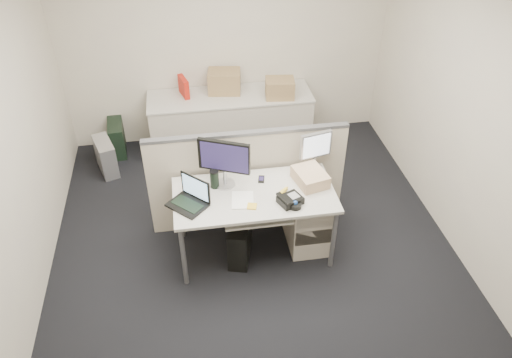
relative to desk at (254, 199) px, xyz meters
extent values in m
cube|color=black|center=(0.00, 0.00, -0.67)|extent=(4.00, 4.50, 0.01)
cube|color=beige|center=(0.00, 2.25, 0.69)|extent=(4.00, 0.02, 2.70)
cube|color=beige|center=(-2.00, 0.00, 0.69)|extent=(0.02, 4.50, 2.70)
cube|color=beige|center=(2.00, 0.00, 0.69)|extent=(0.02, 4.50, 2.70)
cube|color=#AFABA3|center=(0.00, 0.00, 0.05)|extent=(1.50, 0.75, 0.03)
cylinder|color=slate|center=(-0.70, -0.33, -0.31)|extent=(0.04, 0.04, 0.70)
cylinder|color=slate|center=(-0.70, 0.33, -0.31)|extent=(0.04, 0.04, 0.70)
cylinder|color=slate|center=(0.70, -0.33, -0.31)|extent=(0.04, 0.04, 0.70)
cylinder|color=slate|center=(0.70, 0.33, -0.31)|extent=(0.04, 0.04, 0.70)
cube|color=#AFABA3|center=(0.00, -0.18, -0.04)|extent=(0.62, 0.32, 0.02)
cube|color=#B1A899|center=(0.55, 0.05, -0.34)|extent=(0.40, 0.55, 0.65)
cube|color=#BCAB96|center=(0.00, 0.45, -0.11)|extent=(2.00, 0.06, 1.10)
cube|color=#B1A899|center=(0.00, 1.93, -0.30)|extent=(2.00, 0.60, 0.72)
cube|color=black|center=(-0.25, 0.18, 0.31)|extent=(0.52, 0.37, 0.49)
cube|color=#B7B7BC|center=(0.65, 0.32, 0.26)|extent=(0.35, 0.23, 0.39)
cube|color=black|center=(-0.62, -0.08, 0.19)|extent=(0.41, 0.41, 0.25)
cylinder|color=black|center=(0.33, -0.25, 0.09)|extent=(0.15, 0.15, 0.04)
cube|color=black|center=(0.30, -0.18, 0.10)|extent=(0.25, 0.23, 0.06)
cube|color=white|center=(-0.12, -0.08, 0.07)|extent=(0.23, 0.27, 0.01)
cube|color=yellow|center=(-0.05, -0.18, 0.07)|extent=(0.10, 0.10, 0.01)
cylinder|color=black|center=(-0.35, 0.16, 0.15)|extent=(0.11, 0.11, 0.17)
ellipsoid|color=yellow|center=(0.27, -0.03, 0.08)|extent=(0.14, 0.15, 0.04)
cube|color=black|center=(0.10, 0.20, 0.07)|extent=(0.08, 0.12, 0.01)
cube|color=tan|center=(0.55, 0.09, 0.13)|extent=(0.33, 0.39, 0.13)
cube|color=black|center=(0.05, -0.14, -0.02)|extent=(0.49, 0.33, 0.03)
cube|color=black|center=(-0.15, -0.05, -0.45)|extent=(0.30, 0.49, 0.43)
cube|color=black|center=(-1.45, 2.03, -0.46)|extent=(0.21, 0.46, 0.42)
cube|color=#B7B7BC|center=(-1.56, 1.63, -0.46)|extent=(0.31, 0.48, 0.42)
cube|color=#9D7C52|center=(-0.05, 2.05, 0.20)|extent=(0.43, 0.35, 0.29)
cube|color=#9D7C52|center=(0.60, 1.81, 0.18)|extent=(0.37, 0.31, 0.25)
cube|color=red|center=(-0.55, 2.03, 0.18)|extent=(0.13, 0.28, 0.25)
camera|label=1|loc=(-0.55, -3.55, 2.97)|focal=35.00mm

